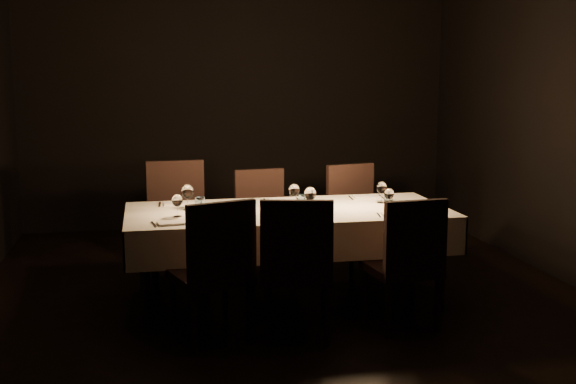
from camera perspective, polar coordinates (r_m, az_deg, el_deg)
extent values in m
cube|color=black|center=(5.87, 0.00, -8.74)|extent=(5.00, 6.00, 0.01)
cube|color=black|center=(8.54, -3.95, 7.28)|extent=(5.00, 0.01, 3.00)
cube|color=black|center=(2.72, 12.42, 2.13)|extent=(5.00, 0.01, 3.00)
cube|color=black|center=(5.68, 0.00, -1.69)|extent=(2.40, 1.00, 0.04)
cylinder|color=black|center=(5.26, -11.23, -7.01)|extent=(0.07, 0.07, 0.71)
cylinder|color=black|center=(6.07, -11.25, -4.77)|extent=(0.07, 0.07, 0.71)
cylinder|color=black|center=(5.71, 12.00, -5.73)|extent=(0.07, 0.07, 0.71)
cylinder|color=black|center=(6.46, 9.08, -3.84)|extent=(0.07, 0.07, 0.71)
cube|color=beige|center=(5.68, 0.00, -1.43)|extent=(2.52, 1.12, 0.01)
cube|color=beige|center=(6.24, -0.99, -1.79)|extent=(2.52, 0.01, 0.28)
cube|color=beige|center=(5.18, 1.20, -4.17)|extent=(2.52, 0.01, 0.28)
cube|color=beige|center=(6.07, 11.69, -2.31)|extent=(0.01, 1.12, 0.28)
cube|color=beige|center=(5.61, -12.69, -3.34)|extent=(0.01, 1.12, 0.28)
cylinder|color=black|center=(5.32, -4.99, -8.33)|extent=(0.04, 0.04, 0.42)
cylinder|color=black|center=(4.97, -3.07, -9.60)|extent=(0.04, 0.04, 0.42)
cylinder|color=black|center=(5.18, -9.08, -8.93)|extent=(0.04, 0.04, 0.42)
cylinder|color=black|center=(4.82, -7.41, -10.29)|extent=(0.04, 0.04, 0.42)
cube|color=black|center=(5.00, -6.19, -6.66)|extent=(0.60, 0.60, 0.06)
cube|color=black|center=(4.73, -5.26, -3.90)|extent=(0.47, 0.19, 0.52)
cube|color=beige|center=(5.20, -9.10, -2.43)|extent=(0.22, 0.16, 0.02)
cube|color=silver|center=(5.20, -10.55, -2.53)|extent=(0.05, 0.19, 0.01)
cube|color=silver|center=(5.21, -7.65, -2.43)|extent=(0.04, 0.19, 0.01)
cylinder|color=silver|center=(5.38, -7.78, -1.68)|extent=(0.07, 0.07, 0.07)
cylinder|color=white|center=(5.46, -8.72, -1.91)|extent=(0.06, 0.06, 0.00)
cylinder|color=white|center=(5.45, -8.73, -1.48)|extent=(0.01, 0.01, 0.08)
ellipsoid|color=white|center=(5.44, -8.75, -0.66)|extent=(0.08, 0.08, 0.10)
cylinder|color=black|center=(5.30, 2.88, -8.36)|extent=(0.04, 0.04, 0.42)
cylinder|color=black|center=(4.92, 3.06, -9.80)|extent=(0.04, 0.04, 0.42)
cylinder|color=black|center=(5.30, -1.51, -8.35)|extent=(0.04, 0.04, 0.42)
cylinder|color=black|center=(4.92, -1.70, -9.79)|extent=(0.04, 0.04, 0.42)
cube|color=black|center=(5.03, 0.69, -6.46)|extent=(0.57, 0.57, 0.06)
cube|color=black|center=(4.75, 0.69, -3.76)|extent=(0.48, 0.15, 0.52)
cube|color=beige|center=(5.33, 1.82, -2.01)|extent=(0.25, 0.17, 0.02)
cube|color=silver|center=(5.30, 0.24, -2.13)|extent=(0.03, 0.22, 0.01)
cube|color=silver|center=(5.37, 3.38, -2.00)|extent=(0.03, 0.22, 0.01)
cylinder|color=silver|center=(5.53, 2.92, -1.24)|extent=(0.08, 0.08, 0.08)
cylinder|color=white|center=(5.59, 1.76, -1.52)|extent=(0.07, 0.07, 0.00)
cylinder|color=white|center=(5.58, 1.76, -1.04)|extent=(0.01, 0.01, 0.09)
ellipsoid|color=white|center=(5.57, 1.76, -0.13)|extent=(0.09, 0.09, 0.11)
cylinder|color=black|center=(5.59, 9.77, -7.61)|extent=(0.04, 0.04, 0.40)
cylinder|color=black|center=(5.27, 11.71, -8.75)|extent=(0.04, 0.04, 0.40)
cylinder|color=black|center=(5.43, 6.13, -8.05)|extent=(0.04, 0.04, 0.40)
cylinder|color=black|center=(5.10, 7.89, -9.27)|extent=(0.04, 0.04, 0.40)
cube|color=black|center=(5.28, 8.94, -6.00)|extent=(0.51, 0.51, 0.06)
cube|color=black|center=(5.03, 10.05, -3.48)|extent=(0.47, 0.10, 0.50)
cube|color=beige|center=(5.51, 8.42, -1.74)|extent=(0.22, 0.16, 0.01)
cube|color=silver|center=(5.47, 7.19, -1.84)|extent=(0.04, 0.18, 0.01)
cube|color=silver|center=(5.56, 9.63, -1.73)|extent=(0.04, 0.18, 0.01)
cylinder|color=silver|center=(5.72, 9.00, -1.07)|extent=(0.06, 0.06, 0.07)
cylinder|color=white|center=(5.77, 7.97, -1.27)|extent=(0.06, 0.06, 0.00)
cylinder|color=white|center=(5.76, 7.98, -0.89)|extent=(0.01, 0.01, 0.08)
ellipsoid|color=white|center=(5.75, 8.00, -0.15)|extent=(0.08, 0.08, 0.09)
cylinder|color=black|center=(6.17, -10.39, -5.81)|extent=(0.04, 0.04, 0.44)
cylinder|color=black|center=(6.58, -10.59, -4.84)|extent=(0.04, 0.04, 0.44)
cylinder|color=black|center=(6.20, -6.44, -5.62)|extent=(0.04, 0.04, 0.44)
cylinder|color=black|center=(6.61, -6.89, -4.67)|extent=(0.04, 0.04, 0.44)
cube|color=black|center=(6.33, -8.64, -3.01)|extent=(0.52, 0.52, 0.07)
cube|color=black|center=(6.49, -8.87, 0.07)|extent=(0.51, 0.07, 0.55)
cube|color=beige|center=(5.95, -8.60, -0.89)|extent=(0.25, 0.16, 0.02)
cube|color=silver|center=(5.95, -10.10, -0.99)|extent=(0.03, 0.22, 0.01)
cube|color=silver|center=(5.96, -7.09, -0.89)|extent=(0.02, 0.22, 0.01)
cylinder|color=silver|center=(5.78, -6.97, -0.82)|extent=(0.08, 0.08, 0.09)
cylinder|color=white|center=(5.70, -7.91, -1.40)|extent=(0.08, 0.08, 0.00)
cylinder|color=white|center=(5.69, -7.92, -0.91)|extent=(0.01, 0.01, 0.10)
ellipsoid|color=white|center=(5.67, -7.94, 0.03)|extent=(0.10, 0.10, 0.11)
cylinder|color=black|center=(6.27, -2.87, -5.60)|extent=(0.04, 0.04, 0.40)
cylinder|color=black|center=(6.62, -3.81, -4.79)|extent=(0.04, 0.04, 0.40)
cylinder|color=black|center=(6.38, 0.41, -5.32)|extent=(0.04, 0.04, 0.40)
cylinder|color=black|center=(6.73, -0.68, -4.53)|extent=(0.04, 0.04, 0.40)
cube|color=black|center=(6.44, -1.75, -3.07)|extent=(0.52, 0.52, 0.06)
cube|color=black|center=(6.58, -2.29, -0.33)|extent=(0.46, 0.11, 0.50)
cube|color=beige|center=(6.05, -0.49, -0.62)|extent=(0.22, 0.15, 0.02)
cube|color=silver|center=(6.02, -1.80, -0.71)|extent=(0.02, 0.20, 0.01)
cube|color=silver|center=(6.08, 0.82, -0.62)|extent=(0.02, 0.20, 0.01)
cylinder|color=silver|center=(5.90, 1.19, -0.58)|extent=(0.07, 0.07, 0.08)
cylinder|color=white|center=(5.81, 0.48, -1.11)|extent=(0.07, 0.07, 0.00)
cylinder|color=white|center=(5.80, 0.48, -0.67)|extent=(0.01, 0.01, 0.09)
ellipsoid|color=white|center=(5.78, 0.48, 0.16)|extent=(0.09, 0.09, 0.10)
cylinder|color=black|center=(6.39, 5.05, -5.28)|extent=(0.04, 0.04, 0.41)
cylinder|color=black|center=(6.73, 3.43, -4.50)|extent=(0.04, 0.04, 0.41)
cylinder|color=black|center=(6.58, 8.06, -4.89)|extent=(0.04, 0.04, 0.41)
cylinder|color=black|center=(6.91, 6.33, -4.16)|extent=(0.04, 0.04, 0.41)
cube|color=black|center=(6.60, 5.75, -2.71)|extent=(0.57, 0.57, 0.06)
cube|color=black|center=(6.72, 4.92, 0.03)|extent=(0.47, 0.15, 0.51)
cube|color=beige|center=(6.22, 6.19, -0.38)|extent=(0.23, 0.15, 0.02)
cube|color=silver|center=(6.19, 4.98, -0.47)|extent=(0.03, 0.20, 0.01)
cube|color=silver|center=(6.27, 7.39, -0.38)|extent=(0.03, 0.20, 0.01)
cylinder|color=silver|center=(6.09, 7.94, -0.34)|extent=(0.07, 0.07, 0.08)
cylinder|color=white|center=(6.00, 7.38, -0.84)|extent=(0.07, 0.07, 0.00)
cylinder|color=white|center=(5.99, 7.39, -0.43)|extent=(0.01, 0.01, 0.08)
ellipsoid|color=white|center=(5.98, 7.41, 0.35)|extent=(0.09, 0.09, 0.10)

